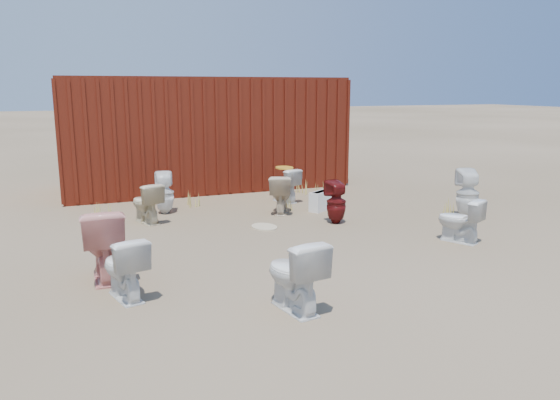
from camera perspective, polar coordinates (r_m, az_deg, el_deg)
name	(u,v)px	position (r m, az deg, el deg)	size (l,w,h in m)	color
ground	(296,246)	(7.70, 1.68, -4.86)	(100.00, 100.00, 0.00)	brown
shipping_container	(203,133)	(12.35, -8.08, 6.98)	(6.00, 2.40, 2.40)	#511B0D
toilet_front_a	(124,267)	(5.99, -16.00, -6.79)	(0.38, 0.67, 0.68)	white
toilet_front_pink	(103,244)	(6.63, -17.98, -4.35)	(0.48, 0.83, 0.85)	#E68E85
toilet_front_c	(294,274)	(5.46, 1.49, -7.78)	(0.42, 0.73, 0.75)	white
toilet_front_maroon	(336,202)	(8.94, 5.89, -0.23)	(0.32, 0.32, 0.71)	#5E1010
toilet_front_e	(460,220)	(8.24, 18.25, -2.03)	(0.36, 0.63, 0.64)	white
toilet_back_a	(164,193)	(9.81, -11.99, 0.74)	(0.33, 0.34, 0.74)	white
toilet_back_beige_left	(146,203)	(9.18, -13.82, -0.31)	(0.37, 0.66, 0.67)	beige
toilet_back_beige_right	(281,194)	(9.64, 0.07, 0.64)	(0.38, 0.67, 0.69)	beige
toilet_back_yellowlid	(284,185)	(10.57, 0.46, 1.56)	(0.37, 0.65, 0.66)	white
toilet_back_e	(468,194)	(9.79, 19.01, 0.62)	(0.38, 0.39, 0.84)	white
yellow_lid	(284,168)	(10.52, 0.46, 3.39)	(0.33, 0.42, 0.03)	gold
loose_tank	(321,201)	(9.89, 4.28, -0.09)	(0.50, 0.20, 0.35)	white
loose_lid_near	(264,227)	(8.69, -1.66, -2.83)	(0.38, 0.49, 0.02)	beige
loose_lid_far	(101,215)	(9.99, -18.20, -1.50)	(0.36, 0.47, 0.02)	tan
weed_clump_a	(100,209)	(9.87, -18.31, -0.89)	(0.36, 0.36, 0.28)	#B3A247
weed_clump_b	(284,203)	(9.90, 0.43, -0.34)	(0.32, 0.32, 0.25)	#B3A247
weed_clump_c	(324,192)	(10.82, 4.65, 0.80)	(0.36, 0.36, 0.31)	#B3A247
weed_clump_d	(195,199)	(10.37, -8.89, 0.15)	(0.30, 0.30, 0.28)	#B3A247
weed_clump_e	(298,186)	(11.40, 1.94, 1.44)	(0.34, 0.34, 0.33)	#B3A247
weed_clump_f	(448,207)	(9.99, 17.17, -0.72)	(0.28, 0.28, 0.26)	#B3A247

